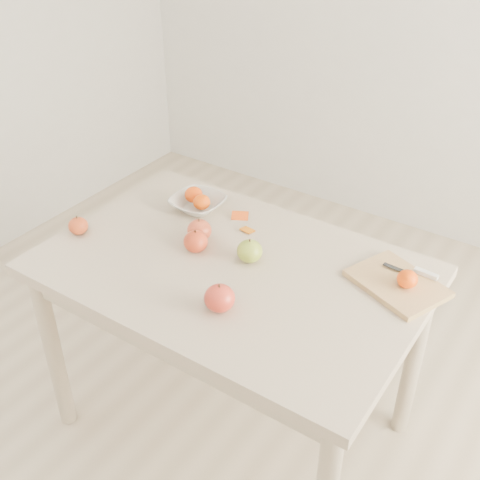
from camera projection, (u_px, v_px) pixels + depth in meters
The scene contains 15 objects.
ground at pixel (233, 422), 2.32m from camera, with size 3.50×3.50×0.00m, color #C6B293.
table at pixel (231, 290), 1.96m from camera, with size 1.20×0.80×0.75m.
cutting_board at pixel (397, 284), 1.81m from camera, with size 0.27×0.20×0.02m, color tan.
board_tangerine at pixel (407, 279), 1.77m from camera, with size 0.06×0.06×0.05m, color #E54F08.
fruit_bowl at pixel (198, 203), 2.19m from camera, with size 0.19×0.19×0.05m, color silver.
bowl_tangerine_near at pixel (194, 195), 2.19m from camera, with size 0.07×0.07×0.06m, color #D83E07.
bowl_tangerine_far at pixel (202, 202), 2.15m from camera, with size 0.06×0.06×0.05m, color #E24B08.
orange_peel_a at pixel (240, 217), 2.15m from camera, with size 0.06×0.04×0.00m, color #EB4F10.
orange_peel_b at pixel (247, 231), 2.07m from camera, with size 0.04×0.04×0.00m, color orange.
paring_knife at pixel (421, 273), 1.83m from camera, with size 0.17×0.05×0.01m.
apple_green at pixel (250, 251), 1.91m from camera, with size 0.08×0.08×0.07m, color olive.
apple_red_e at pixel (220, 298), 1.71m from camera, with size 0.09×0.09×0.08m, color maroon.
apple_red_a at pixel (199, 230), 2.01m from camera, with size 0.08×0.08×0.07m, color #A22C1D.
apple_red_d at pixel (78, 226), 2.05m from camera, with size 0.07×0.07×0.06m, color #9C0E07.
apple_red_b at pixel (196, 242), 1.96m from camera, with size 0.08×0.08×0.07m, color #A0130F.
Camera 1 is at (0.89, -1.26, 1.87)m, focal length 45.00 mm.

